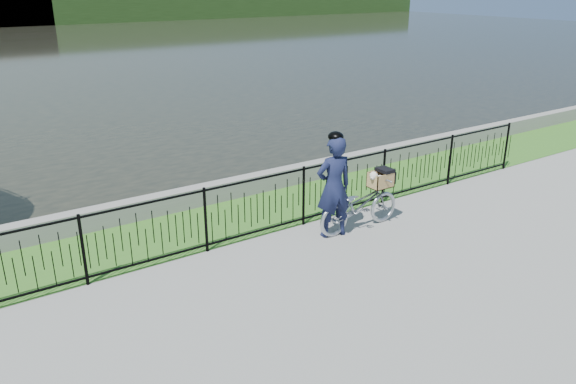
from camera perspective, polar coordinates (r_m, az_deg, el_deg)
ground at (r=8.91m, az=2.29°, el=-8.24°), size 120.00×120.00×0.00m
grass_strip at (r=10.90m, az=-5.80°, el=-2.70°), size 60.00×2.00×0.01m
quay_wall at (r=11.65m, az=-8.18°, el=-0.18°), size 60.00×0.30×0.40m
fence at (r=9.87m, az=-3.15°, el=-1.57°), size 14.00×0.06×1.15m
far_building_right at (r=65.69m, az=-25.70°, el=16.38°), size 6.00×3.00×3.20m
bicycle_rig at (r=10.33m, az=7.31°, el=-1.24°), size 1.78×0.62×1.08m
cyclist at (r=9.84m, az=4.68°, el=0.61°), size 0.73×0.55×1.91m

